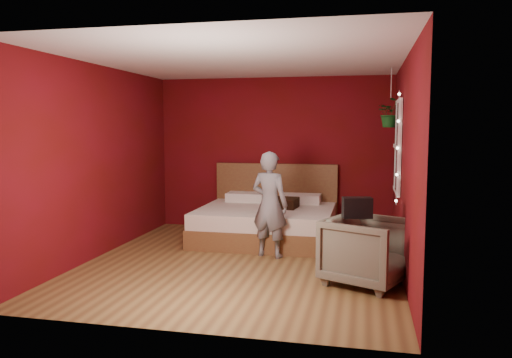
# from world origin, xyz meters

# --- Properties ---
(floor) EXTENTS (4.50, 4.50, 0.00)m
(floor) POSITION_xyz_m (0.00, 0.00, 0.00)
(floor) COLOR olive
(floor) RESTS_ON ground
(room_walls) EXTENTS (4.04, 4.54, 2.62)m
(room_walls) POSITION_xyz_m (0.00, 0.00, 1.68)
(room_walls) COLOR maroon
(room_walls) RESTS_ON ground
(window) EXTENTS (0.05, 0.97, 1.27)m
(window) POSITION_xyz_m (1.97, 0.90, 1.50)
(window) COLOR white
(window) RESTS_ON room_walls
(fairy_lights) EXTENTS (0.04, 0.04, 1.45)m
(fairy_lights) POSITION_xyz_m (1.94, 0.38, 1.50)
(fairy_lights) COLOR silver
(fairy_lights) RESTS_ON room_walls
(bed) EXTENTS (2.08, 1.77, 1.14)m
(bed) POSITION_xyz_m (0.06, 1.41, 0.30)
(bed) COLOR brown
(bed) RESTS_ON ground
(person) EXTENTS (0.60, 0.48, 1.44)m
(person) POSITION_xyz_m (0.29, 0.40, 0.72)
(person) COLOR slate
(person) RESTS_ON ground
(armchair) EXTENTS (1.10, 1.09, 0.76)m
(armchair) POSITION_xyz_m (1.58, -0.56, 0.38)
(armchair) COLOR #61604C
(armchair) RESTS_ON ground
(handbag) EXTENTS (0.35, 0.22, 0.23)m
(handbag) POSITION_xyz_m (1.47, -0.60, 0.88)
(handbag) COLOR black
(handbag) RESTS_ON armchair
(throw_pillow) EXTENTS (0.46, 0.46, 0.15)m
(throw_pillow) POSITION_xyz_m (0.32, 1.39, 0.59)
(throw_pillow) COLOR black
(throw_pillow) RESTS_ON bed
(hanging_plant) EXTENTS (0.41, 0.37, 0.84)m
(hanging_plant) POSITION_xyz_m (1.88, 1.25, 1.96)
(hanging_plant) COLOR silver
(hanging_plant) RESTS_ON room_walls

